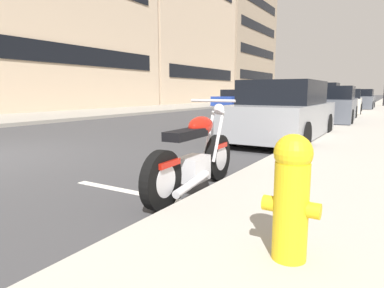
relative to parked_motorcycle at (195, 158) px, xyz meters
The scene contains 12 objects.
sidewalk_far_curb 16.55m from the parked_motorcycle, 45.47° to the left, with size 120.00×5.00×0.14m, color gray.
parking_stall_stripe 0.74m from the parked_motorcycle, 131.52° to the left, with size 0.12×2.20×0.01m, color silver.
parked_motorcycle is the anchor object (origin of this frame).
parked_car_far_down_curb 4.86m from the parked_motorcycle, ahead, with size 4.14×1.81×1.47m.
parked_car_behind_motorcycle 10.53m from the parked_motorcycle, ahead, with size 4.63×2.05×1.41m.
parked_car_second_in_row 15.95m from the parked_motorcycle, ahead, with size 4.68×2.05×1.34m.
parked_car_across_street 21.37m from the parked_motorcycle, ahead, with size 4.37×1.99×1.36m.
crossing_truck 26.23m from the parked_motorcycle, ahead, with size 2.09×5.41×1.90m.
car_opposite_curb 22.77m from the parked_motorcycle, 22.71° to the left, with size 4.18×2.02×1.36m.
fire_hydrant 2.01m from the parked_motorcycle, 131.98° to the right, with size 0.24×0.36×0.81m.
townhouse_mid_block 33.01m from the parked_motorcycle, 37.21° to the left, with size 14.22×11.08×13.34m.
townhouse_behind_pole 45.54m from the parked_motorcycle, 25.26° to the left, with size 14.54×10.29×14.95m.
Camera 1 is at (-3.03, -6.58, 1.21)m, focal length 31.66 mm.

